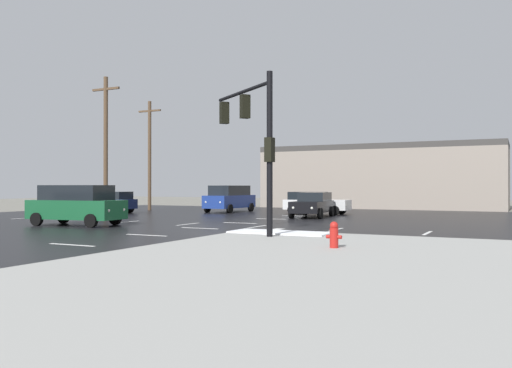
# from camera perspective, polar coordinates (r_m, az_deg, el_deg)

# --- Properties ---
(ground_plane) EXTENTS (120.00, 120.00, 0.00)m
(ground_plane) POSITION_cam_1_polar(r_m,az_deg,el_deg) (27.11, -3.71, -4.46)
(ground_plane) COLOR slate
(road_asphalt) EXTENTS (44.00, 44.00, 0.02)m
(road_asphalt) POSITION_cam_1_polar(r_m,az_deg,el_deg) (27.11, -3.71, -4.44)
(road_asphalt) COLOR black
(road_asphalt) RESTS_ON ground_plane
(sidewalk_corner) EXTENTS (18.00, 18.00, 0.14)m
(sidewalk_corner) POSITION_cam_1_polar(r_m,az_deg,el_deg) (11.66, 18.67, -9.73)
(sidewalk_corner) COLOR #9E9E99
(sidewalk_corner) RESTS_ON ground_plane
(snow_strip_curbside) EXTENTS (4.00, 1.60, 0.06)m
(snow_strip_curbside) POSITION_cam_1_polar(r_m,az_deg,el_deg) (21.27, 2.59, -5.16)
(snow_strip_curbside) COLOR white
(snow_strip_curbside) RESTS_ON sidewalk_corner
(lane_markings) EXTENTS (36.15, 36.15, 0.01)m
(lane_markings) POSITION_cam_1_polar(r_m,az_deg,el_deg) (25.32, -2.91, -4.71)
(lane_markings) COLOR silver
(lane_markings) RESTS_ON road_asphalt
(traffic_signal_mast) EXTENTS (3.91, 3.03, 6.10)m
(traffic_signal_mast) POSITION_cam_1_polar(r_m,az_deg,el_deg) (20.98, -0.19, 5.75)
(traffic_signal_mast) COLOR black
(traffic_signal_mast) RESTS_ON sidewalk_corner
(fire_hydrant) EXTENTS (0.48, 0.26, 0.79)m
(fire_hydrant) POSITION_cam_1_polar(r_m,az_deg,el_deg) (16.36, 8.29, -5.35)
(fire_hydrant) COLOR red
(fire_hydrant) RESTS_ON sidewalk_corner
(strip_building_background) EXTENTS (21.13, 8.00, 5.69)m
(strip_building_background) POSITION_cam_1_polar(r_m,az_deg,el_deg) (50.70, 13.28, 0.72)
(strip_building_background) COLOR gray
(strip_building_background) RESTS_ON ground_plane
(sedan_black) EXTENTS (2.36, 4.66, 1.58)m
(sedan_black) POSITION_cam_1_polar(r_m,az_deg,el_deg) (34.44, 6.07, -2.14)
(sedan_black) COLOR black
(sedan_black) RESTS_ON road_asphalt
(suv_green) EXTENTS (4.98, 2.57, 2.03)m
(suv_green) POSITION_cam_1_polar(r_m,az_deg,el_deg) (28.52, -18.54, -2.05)
(suv_green) COLOR #195933
(suv_green) RESTS_ON road_asphalt
(suv_blue) EXTENTS (2.28, 4.88, 2.03)m
(suv_blue) POSITION_cam_1_polar(r_m,az_deg,el_deg) (41.22, -2.81, -1.50)
(suv_blue) COLOR navy
(suv_blue) RESTS_ON road_asphalt
(sedan_white) EXTENTS (4.60, 2.17, 1.58)m
(sedan_white) POSITION_cam_1_polar(r_m,az_deg,el_deg) (37.98, 6.25, -1.96)
(sedan_white) COLOR white
(sedan_white) RESTS_ON road_asphalt
(sedan_navy) EXTENTS (4.60, 2.17, 1.58)m
(sedan_navy) POSITION_cam_1_polar(r_m,az_deg,el_deg) (40.96, -15.54, -1.83)
(sedan_navy) COLOR #141E47
(sedan_navy) RESTS_ON road_asphalt
(utility_pole_far) EXTENTS (2.20, 0.28, 9.15)m
(utility_pole_far) POSITION_cam_1_polar(r_m,az_deg,el_deg) (36.46, -15.68, 4.17)
(utility_pole_far) COLOR brown
(utility_pole_far) RESTS_ON ground_plane
(utility_pole_distant) EXTENTS (2.20, 0.28, 9.02)m
(utility_pole_distant) POSITION_cam_1_polar(r_m,az_deg,el_deg) (45.17, -11.25, 3.23)
(utility_pole_distant) COLOR brown
(utility_pole_distant) RESTS_ON ground_plane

